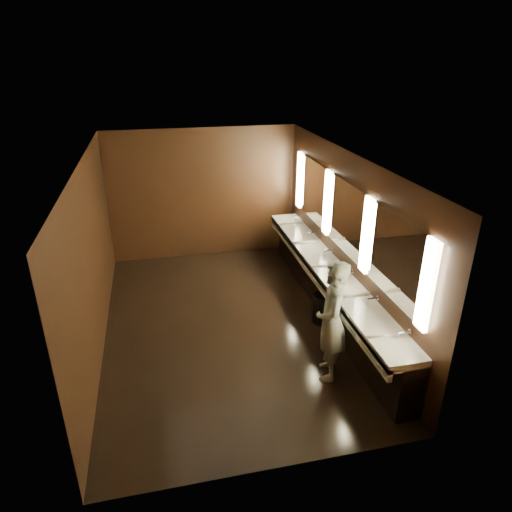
# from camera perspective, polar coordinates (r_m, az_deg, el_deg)

# --- Properties ---
(floor) EXTENTS (6.00, 6.00, 0.00)m
(floor) POSITION_cam_1_polar(r_m,az_deg,el_deg) (7.81, -3.52, -8.48)
(floor) COLOR black
(floor) RESTS_ON ground
(ceiling) EXTENTS (4.00, 6.00, 0.02)m
(ceiling) POSITION_cam_1_polar(r_m,az_deg,el_deg) (6.72, -4.14, 12.00)
(ceiling) COLOR #2D2D2B
(ceiling) RESTS_ON wall_back
(wall_back) EXTENTS (4.00, 0.02, 2.80)m
(wall_back) POSITION_cam_1_polar(r_m,az_deg,el_deg) (9.96, -6.62, 7.68)
(wall_back) COLOR black
(wall_back) RESTS_ON floor
(wall_front) EXTENTS (4.00, 0.02, 2.80)m
(wall_front) POSITION_cam_1_polar(r_m,az_deg,el_deg) (4.61, 2.41, -13.63)
(wall_front) COLOR black
(wall_front) RESTS_ON floor
(wall_left) EXTENTS (0.02, 6.00, 2.80)m
(wall_left) POSITION_cam_1_polar(r_m,az_deg,el_deg) (7.16, -19.81, -0.48)
(wall_left) COLOR black
(wall_left) RESTS_ON floor
(wall_right) EXTENTS (0.02, 6.00, 2.80)m
(wall_right) POSITION_cam_1_polar(r_m,az_deg,el_deg) (7.69, 11.07, 2.28)
(wall_right) COLOR black
(wall_right) RESTS_ON floor
(sink_counter) EXTENTS (0.55, 5.40, 1.01)m
(sink_counter) POSITION_cam_1_polar(r_m,az_deg,el_deg) (7.99, 9.19, -3.85)
(sink_counter) COLOR black
(sink_counter) RESTS_ON floor
(mirror_band) EXTENTS (0.06, 5.03, 1.15)m
(mirror_band) POSITION_cam_1_polar(r_m,az_deg,el_deg) (7.56, 11.15, 4.72)
(mirror_band) COLOR #FFF3BD
(mirror_band) RESTS_ON wall_right
(person) EXTENTS (0.59, 0.74, 1.76)m
(person) POSITION_cam_1_polar(r_m,az_deg,el_deg) (6.32, 9.44, -8.07)
(person) COLOR #7B9DB8
(person) RESTS_ON floor
(trash_bin) EXTENTS (0.36, 0.36, 0.51)m
(trash_bin) POSITION_cam_1_polar(r_m,az_deg,el_deg) (7.82, 8.29, -6.47)
(trash_bin) COLOR black
(trash_bin) RESTS_ON floor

